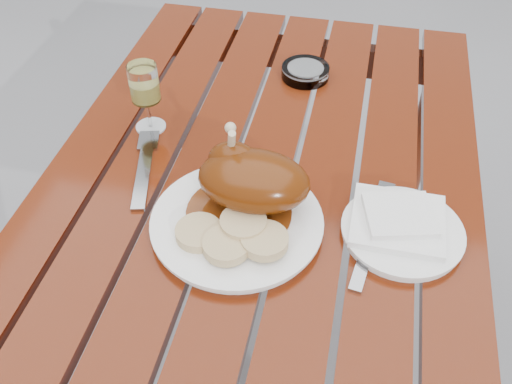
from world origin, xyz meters
TOP-DOWN VIEW (x-y plane):
  - ground at (0.00, 0.00)m, footprint 60.00×60.00m
  - table at (0.00, 0.00)m, footprint 0.80×1.20m
  - dinner_plate at (-0.01, -0.17)m, footprint 0.35×0.35m
  - roast_duck at (-0.00, -0.12)m, footprint 0.20×0.18m
  - bread_dumplings at (-0.01, -0.21)m, footprint 0.19×0.12m
  - wine_glass at (-0.25, 0.07)m, footprint 0.06×0.06m
  - side_plate at (0.26, -0.13)m, footprint 0.27×0.27m
  - napkin at (0.25, -0.12)m, footprint 0.15×0.14m
  - ashtray at (0.03, 0.32)m, footprint 0.11×0.11m
  - fork at (-0.22, -0.07)m, footprint 0.07×0.20m
  - knife at (0.21, -0.15)m, footprint 0.05×0.22m

SIDE VIEW (x-z plane):
  - ground at x=0.00m, z-range 0.00..0.00m
  - table at x=0.00m, z-range 0.00..0.75m
  - knife at x=0.21m, z-range 0.75..0.76m
  - fork at x=-0.22m, z-range 0.75..0.76m
  - side_plate at x=0.26m, z-range 0.75..0.77m
  - dinner_plate at x=-0.01m, z-range 0.75..0.77m
  - ashtray at x=0.03m, z-range 0.75..0.78m
  - napkin at x=0.25m, z-range 0.77..0.78m
  - bread_dumplings at x=-0.01m, z-range 0.77..0.80m
  - roast_duck at x=0.00m, z-range 0.75..0.89m
  - wine_glass at x=-0.25m, z-range 0.75..0.89m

